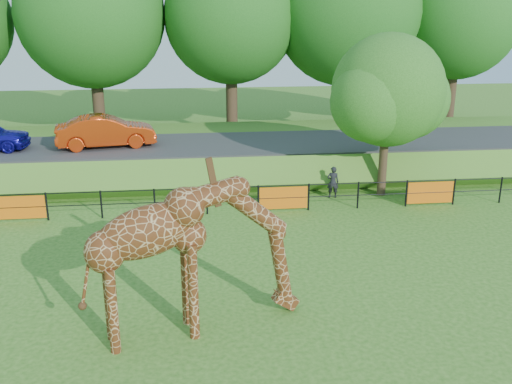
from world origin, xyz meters
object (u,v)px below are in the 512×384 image
car_red (106,131)px  visitor (333,182)px  tree_east (390,95)px  giraffe (195,257)px

car_red → visitor: car_red is taller
car_red → tree_east: size_ratio=0.67×
giraffe → tree_east: bearing=36.6°
car_red → tree_east: (12.08, -4.21, 2.12)m
giraffe → car_red: bearing=91.5°
giraffe → tree_east: (8.10, 9.95, 2.34)m
car_red → visitor: (9.82, -4.39, -1.49)m
giraffe → car_red: 14.72m
giraffe → visitor: bearing=44.9°
visitor → car_red: bearing=-14.1°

